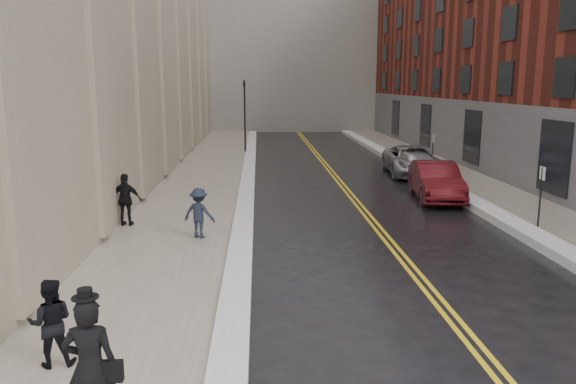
{
  "coord_description": "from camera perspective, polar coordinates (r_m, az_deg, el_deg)",
  "views": [
    {
      "loc": [
        -1.63,
        -10.17,
        4.98
      ],
      "look_at": [
        -0.72,
        7.19,
        1.6
      ],
      "focal_mm": 35.0,
      "sensor_mm": 36.0,
      "label": 1
    }
  ],
  "objects": [
    {
      "name": "pedestrian_main",
      "position": [
        8.47,
        -19.45,
        -16.48
      ],
      "size": [
        0.75,
        0.5,
        2.02
      ],
      "primitive_type": "imported",
      "rotation": [
        0.0,
        0.0,
        3.16
      ],
      "color": "black",
      "rests_on": "sidewalk_left"
    },
    {
      "name": "car_silver_near",
      "position": [
        30.53,
        13.0,
        2.61
      ],
      "size": [
        2.29,
        4.79,
        1.35
      ],
      "primitive_type": "imported",
      "rotation": [
        0.0,
        0.0,
        0.09
      ],
      "color": "#AAACB2",
      "rests_on": "ground"
    },
    {
      "name": "lane_stripe_b",
      "position": [
        26.97,
        6.12,
        0.3
      ],
      "size": [
        0.12,
        64.0,
        0.01
      ],
      "primitive_type": "cube",
      "color": "gold",
      "rests_on": "ground"
    },
    {
      "name": "parking_sign_far",
      "position": [
        31.84,
        14.48,
        4.12
      ],
      "size": [
        0.06,
        0.35,
        2.23
      ],
      "color": "black",
      "rests_on": "ground"
    },
    {
      "name": "parking_sign_near",
      "position": [
        20.83,
        24.29,
        0.0
      ],
      "size": [
        0.06,
        0.35,
        2.23
      ],
      "color": "black",
      "rests_on": "ground"
    },
    {
      "name": "lane_stripe_a",
      "position": [
        26.94,
        5.62,
        0.3
      ],
      "size": [
        0.12,
        64.0,
        0.01
      ],
      "primitive_type": "cube",
      "color": "gold",
      "rests_on": "ground"
    },
    {
      "name": "pedestrian_b",
      "position": [
        17.95,
        -9.02,
        -2.12
      ],
      "size": [
        1.17,
        0.91,
        1.6
      ],
      "primitive_type": "imported",
      "rotation": [
        0.0,
        0.0,
        2.79
      ],
      "color": "#1C2332",
      "rests_on": "sidewalk_left"
    },
    {
      "name": "car_maroon",
      "position": [
        25.16,
        14.79,
        1.1
      ],
      "size": [
        2.25,
        5.08,
        1.62
      ],
      "primitive_type": "imported",
      "rotation": [
        0.0,
        0.0,
        -0.11
      ],
      "color": "#4E0E12",
      "rests_on": "ground"
    },
    {
      "name": "snow_ridge_right",
      "position": [
        28.02,
        15.32,
        0.68
      ],
      "size": [
        0.85,
        60.8,
        0.3
      ],
      "primitive_type": "cube",
      "color": "white",
      "rests_on": "ground"
    },
    {
      "name": "pedestrian_c",
      "position": [
        19.99,
        -16.15,
        -0.76
      ],
      "size": [
        1.1,
        0.56,
        1.81
      ],
      "primitive_type": "imported",
      "rotation": [
        0.0,
        0.0,
        3.03
      ],
      "color": "black",
      "rests_on": "sidewalk_left"
    },
    {
      "name": "sidewalk_left",
      "position": [
        26.78,
        -9.09,
        0.3
      ],
      "size": [
        4.0,
        64.0,
        0.15
      ],
      "primitive_type": "cube",
      "color": "gray",
      "rests_on": "ground"
    },
    {
      "name": "traffic_signal",
      "position": [
        40.22,
        -4.42,
        8.26
      ],
      "size": [
        0.18,
        0.15,
        5.2
      ],
      "color": "black",
      "rests_on": "ground"
    },
    {
      "name": "pedestrian_a",
      "position": [
        10.71,
        -22.96,
        -12.12
      ],
      "size": [
        0.86,
        0.73,
        1.56
      ],
      "primitive_type": "imported",
      "rotation": [
        0.0,
        0.0,
        3.34
      ],
      "color": "black",
      "rests_on": "sidewalk_left"
    },
    {
      "name": "snow_ridge_left",
      "position": [
        26.62,
        -4.17,
        0.47
      ],
      "size": [
        0.7,
        60.8,
        0.26
      ],
      "primitive_type": "cube",
      "color": "white",
      "rests_on": "ground"
    },
    {
      "name": "sidewalk_right",
      "position": [
        28.67,
        18.82,
        0.55
      ],
      "size": [
        3.0,
        64.0,
        0.15
      ],
      "primitive_type": "cube",
      "color": "gray",
      "rests_on": "ground"
    },
    {
      "name": "ground",
      "position": [
        11.44,
        5.7,
        -14.86
      ],
      "size": [
        160.0,
        160.0,
        0.0
      ],
      "primitive_type": "plane",
      "color": "black",
      "rests_on": "ground"
    },
    {
      "name": "car_silver_far",
      "position": [
        31.56,
        12.55,
        3.13
      ],
      "size": [
        3.08,
        5.97,
        1.61
      ],
      "primitive_type": "imported",
      "rotation": [
        0.0,
        0.0,
        -0.07
      ],
      "color": "#97999F",
      "rests_on": "ground"
    }
  ]
}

